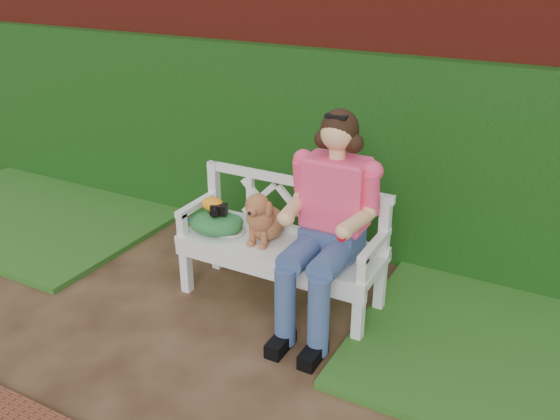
% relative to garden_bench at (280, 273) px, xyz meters
% --- Properties ---
extents(ground, '(60.00, 60.00, 0.00)m').
position_rel_garden_bench_xyz_m(ground, '(-0.46, -0.65, -0.24)').
color(ground, black).
extents(brick_wall, '(10.00, 0.30, 2.20)m').
position_rel_garden_bench_xyz_m(brick_wall, '(-0.46, 1.25, 0.86)').
color(brick_wall, maroon).
rests_on(brick_wall, ground).
extents(ivy_hedge, '(10.00, 0.18, 1.70)m').
position_rel_garden_bench_xyz_m(ivy_hedge, '(-0.46, 1.03, 0.61)').
color(ivy_hedge, '#1D5117').
rests_on(ivy_hedge, ground).
extents(grass_left, '(2.60, 2.00, 0.05)m').
position_rel_garden_bench_xyz_m(grass_left, '(-2.86, 0.25, -0.21)').
color(grass_left, '#184014').
rests_on(grass_left, ground).
extents(garden_bench, '(1.62, 0.73, 0.48)m').
position_rel_garden_bench_xyz_m(garden_bench, '(0.00, 0.00, 0.00)').
color(garden_bench, white).
rests_on(garden_bench, ground).
extents(seated_woman, '(0.70, 0.90, 1.54)m').
position_rel_garden_bench_xyz_m(seated_woman, '(0.40, -0.02, 0.53)').
color(seated_woman, '#F94647').
rests_on(seated_woman, ground).
extents(dog, '(0.28, 0.37, 0.40)m').
position_rel_garden_bench_xyz_m(dog, '(-0.13, 0.00, 0.44)').
color(dog, '#A26239').
rests_on(dog, garden_bench).
extents(tennis_racket, '(0.62, 0.32, 0.03)m').
position_rel_garden_bench_xyz_m(tennis_racket, '(-0.49, -0.00, 0.25)').
color(tennis_racket, white).
rests_on(tennis_racket, garden_bench).
extents(green_bag, '(0.53, 0.48, 0.15)m').
position_rel_garden_bench_xyz_m(green_bag, '(-0.53, -0.04, 0.31)').
color(green_bag, green).
rests_on(green_bag, garden_bench).
extents(camera_item, '(0.14, 0.12, 0.08)m').
position_rel_garden_bench_xyz_m(camera_item, '(-0.49, -0.04, 0.43)').
color(camera_item, black).
rests_on(camera_item, green_bag).
extents(baseball_glove, '(0.21, 0.18, 0.11)m').
position_rel_garden_bench_xyz_m(baseball_glove, '(-0.57, -0.01, 0.44)').
color(baseball_glove, orange).
rests_on(baseball_glove, green_bag).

